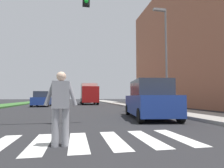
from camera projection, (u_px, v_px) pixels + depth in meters
name	position (u px, v px, depth m)	size (l,w,h in m)	color
ground_plane	(69.00, 105.00, 25.77)	(140.00, 140.00, 0.00)	#262628
crosswalk	(40.00, 143.00, 4.45)	(7.65, 2.20, 0.01)	silver
median_strip	(4.00, 106.00, 22.36)	(2.97, 64.00, 0.15)	#386B2D
sidewalk_right	(128.00, 104.00, 25.33)	(3.00, 64.00, 0.15)	#9E9991
street_lamp_right	(165.00, 49.00, 13.63)	(1.02, 0.24, 7.50)	slate
pedestrian_performer	(61.00, 105.00, 4.23)	(0.75, 0.25, 1.69)	gray
suv_crossing	(150.00, 100.00, 9.72)	(2.54, 4.82, 1.97)	navy
sedan_midblock	(42.00, 99.00, 21.82)	(1.92, 4.11, 1.76)	navy
sedan_distant	(86.00, 99.00, 36.11)	(2.29, 4.53, 1.72)	silver
truck_box_delivery	(89.00, 93.00, 28.02)	(2.40, 6.20, 3.10)	maroon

